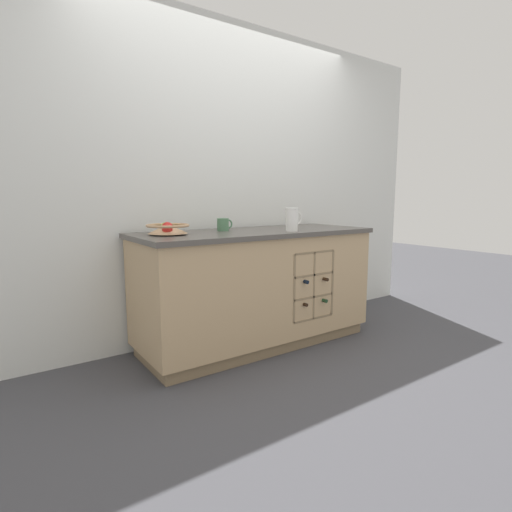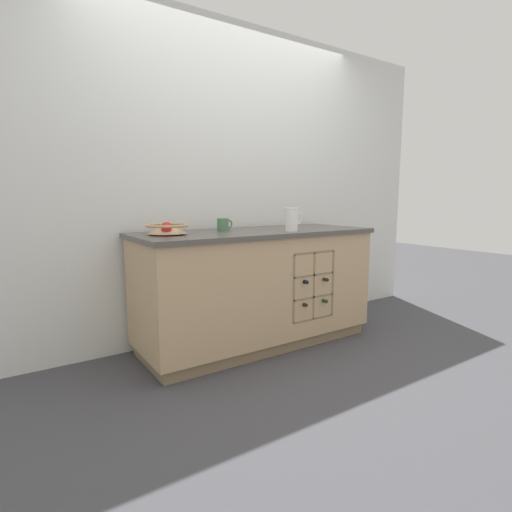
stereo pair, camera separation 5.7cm
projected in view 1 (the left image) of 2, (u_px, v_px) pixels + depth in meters
The scene contains 6 objects.
ground_plane at pixel (256, 343), 3.18m from camera, with size 14.00×14.00×0.00m, color #424247.
back_wall at pixel (228, 182), 3.32m from camera, with size 4.40×0.06×2.55m, color silver.
kitchen_island at pixel (257, 287), 3.12m from camera, with size 1.87×0.73×0.90m.
fruit_bowl at pixel (168, 228), 2.69m from camera, with size 0.29×0.29×0.09m.
white_pitcher at pixel (292, 219), 2.97m from camera, with size 0.15×0.10×0.17m.
ceramic_mug at pixel (223, 225), 3.02m from camera, with size 0.13×0.09×0.10m.
Camera 1 is at (-1.74, -2.50, 1.15)m, focal length 28.00 mm.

